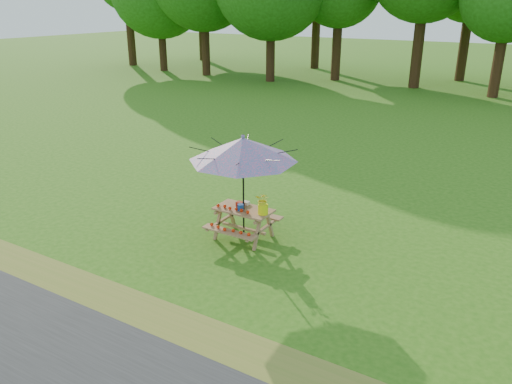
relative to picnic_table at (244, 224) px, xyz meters
The scene contains 7 objects.
ground 0.65m from the picnic_table, 117.22° to the right, with size 120.00×120.00×0.00m, color #2B6413.
drygrass_strip 3.32m from the picnic_table, 94.43° to the right, with size 120.00×1.20×0.01m, color olive.
picnic_table is the anchor object (origin of this frame).
patio_umbrella 1.62m from the picnic_table, 84.81° to the left, with size 2.79×2.79×2.25m.
produce_bins 0.40m from the picnic_table, 152.73° to the left, with size 0.26×0.44×0.13m.
tomatoes_row 0.44m from the picnic_table, 130.28° to the right, with size 0.77×0.13×0.07m, color red, non-canonical shape.
flower_bucket 0.76m from the picnic_table, ahead, with size 0.32×0.29×0.46m.
Camera 1 is at (5.36, -7.55, 4.69)m, focal length 35.00 mm.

